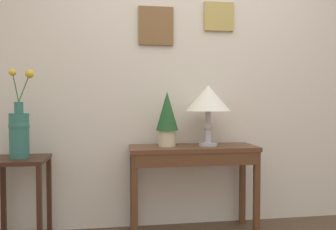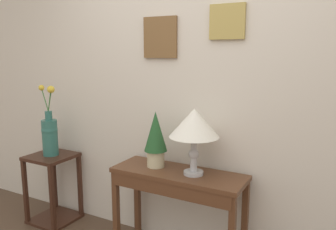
{
  "view_description": "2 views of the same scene",
  "coord_description": "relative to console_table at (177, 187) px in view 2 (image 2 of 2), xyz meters",
  "views": [
    {
      "loc": [
        -0.63,
        -1.43,
        1.09
      ],
      "look_at": [
        -0.21,
        1.36,
        0.98
      ],
      "focal_mm": 36.12,
      "sensor_mm": 36.0,
      "label": 1
    },
    {
      "loc": [
        1.11,
        -0.96,
        1.63
      ],
      "look_at": [
        -0.14,
        1.32,
        1.15
      ],
      "focal_mm": 36.51,
      "sensor_mm": 36.0,
      "label": 2
    }
  ],
  "objects": [
    {
      "name": "back_wall_with_art",
      "position": [
        0.02,
        0.3,
        0.79
      ],
      "size": [
        9.0,
        0.13,
        2.8
      ],
      "color": "beige",
      "rests_on": "ground"
    },
    {
      "name": "console_table",
      "position": [
        0.0,
        0.0,
        0.0
      ],
      "size": [
        1.04,
        0.38,
        0.73
      ],
      "color": "#56331E",
      "rests_on": "ground"
    },
    {
      "name": "table_lamp",
      "position": [
        0.13,
        0.02,
        0.5
      ],
      "size": [
        0.37,
        0.37,
        0.5
      ],
      "color": "#B7B7BC",
      "rests_on": "console_table"
    },
    {
      "name": "potted_plant_on_console",
      "position": [
        -0.21,
        0.04,
        0.36
      ],
      "size": [
        0.18,
        0.18,
        0.45
      ],
      "color": "beige",
      "rests_on": "console_table"
    },
    {
      "name": "pedestal_stand_left",
      "position": [
        -1.35,
        0.0,
        -0.28
      ],
      "size": [
        0.4,
        0.4,
        0.67
      ],
      "color": "#381E14",
      "rests_on": "ground"
    },
    {
      "name": "flower_vase_tall",
      "position": [
        -1.35,
        -0.0,
        0.28
      ],
      "size": [
        0.2,
        0.15,
        0.67
      ],
      "color": "#2D665B",
      "rests_on": "pedestal_stand_left"
    }
  ]
}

